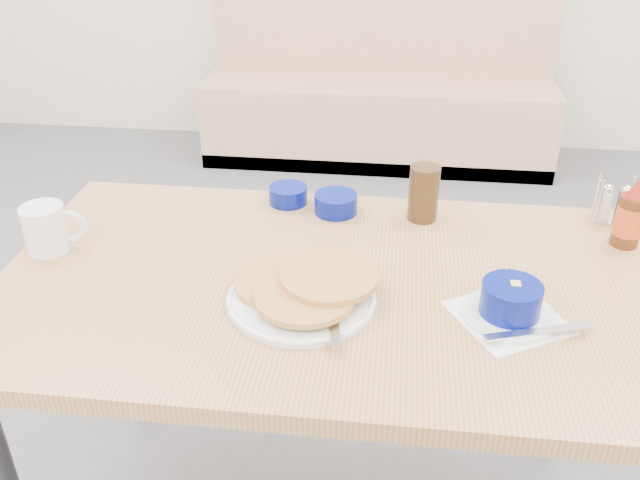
# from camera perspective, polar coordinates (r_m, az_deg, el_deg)

# --- Properties ---
(booth_bench) EXTENTS (1.90, 0.56, 1.22)m
(booth_bench) POSITION_cam_1_polar(r_m,az_deg,el_deg) (3.89, 4.97, 12.09)
(booth_bench) COLOR tan
(booth_bench) RESTS_ON ground
(dining_table) EXTENTS (1.40, 0.80, 0.76)m
(dining_table) POSITION_cam_1_polar(r_m,az_deg,el_deg) (1.44, 0.99, -5.38)
(dining_table) COLOR tan
(dining_table) RESTS_ON ground
(pancake_plate) EXTENTS (0.30, 0.30, 0.05)m
(pancake_plate) POSITION_cam_1_polar(r_m,az_deg,el_deg) (1.33, -1.38, -4.38)
(pancake_plate) COLOR white
(pancake_plate) RESTS_ON dining_table
(coffee_mug) EXTENTS (0.14, 0.09, 0.11)m
(coffee_mug) POSITION_cam_1_polar(r_m,az_deg,el_deg) (1.60, -21.99, 0.96)
(coffee_mug) COLOR white
(coffee_mug) RESTS_ON dining_table
(grits_setting) EXTENTS (0.27, 0.25, 0.08)m
(grits_setting) POSITION_cam_1_polar(r_m,az_deg,el_deg) (1.33, 15.75, -5.25)
(grits_setting) COLOR white
(grits_setting) RESTS_ON dining_table
(creamer_bowl) EXTENTS (0.10, 0.10, 0.04)m
(creamer_bowl) POSITION_cam_1_polar(r_m,az_deg,el_deg) (1.71, -2.70, 3.81)
(creamer_bowl) COLOR #040F6E
(creamer_bowl) RESTS_ON dining_table
(butter_bowl) EXTENTS (0.11, 0.11, 0.05)m
(butter_bowl) POSITION_cam_1_polar(r_m,az_deg,el_deg) (1.66, 1.34, 3.08)
(butter_bowl) COLOR #040F6E
(butter_bowl) RESTS_ON dining_table
(amber_tumbler) EXTENTS (0.09, 0.09, 0.13)m
(amber_tumbler) POSITION_cam_1_polar(r_m,az_deg,el_deg) (1.63, 8.72, 3.93)
(amber_tumbler) COLOR #372411
(amber_tumbler) RESTS_ON dining_table
(condiment_caddy) EXTENTS (0.09, 0.06, 0.11)m
(condiment_caddy) POSITION_cam_1_polar(r_m,az_deg,el_deg) (1.76, 23.49, 2.66)
(condiment_caddy) COLOR silver
(condiment_caddy) RESTS_ON dining_table
(syrup_bottle) EXTENTS (0.06, 0.06, 0.16)m
(syrup_bottle) POSITION_cam_1_polar(r_m,az_deg,el_deg) (1.65, 24.64, 1.76)
(syrup_bottle) COLOR #47230F
(syrup_bottle) RESTS_ON dining_table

